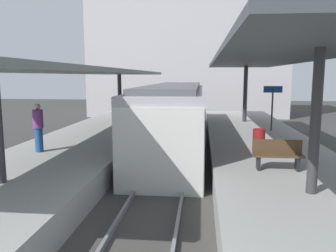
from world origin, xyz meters
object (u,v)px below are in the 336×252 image
(platform_bench, at_px, (278,154))
(litter_bin, at_px, (259,140))
(platform_sign, at_px, (273,98))
(passenger_near_bench, at_px, (38,127))
(commuter_train, at_px, (176,118))

(platform_bench, height_order, litter_bin, platform_bench)
(platform_bench, xyz_separation_m, platform_sign, (1.26, 7.26, 1.16))
(platform_bench, bearing_deg, platform_sign, 80.15)
(platform_bench, relative_size, litter_bin, 1.75)
(litter_bin, height_order, passenger_near_bench, passenger_near_bench)
(platform_bench, bearing_deg, litter_bin, 93.12)
(platform_bench, height_order, passenger_near_bench, passenger_near_bench)
(passenger_near_bench, bearing_deg, platform_bench, -10.91)
(platform_sign, bearing_deg, commuter_train, -167.34)
(platform_bench, relative_size, platform_sign, 0.63)
(commuter_train, relative_size, platform_bench, 9.40)
(commuter_train, height_order, platform_sign, commuter_train)
(passenger_near_bench, bearing_deg, litter_bin, 6.74)
(platform_sign, xyz_separation_m, litter_bin, (-1.39, -4.80, -1.22))
(litter_bin, bearing_deg, passenger_near_bench, -173.26)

